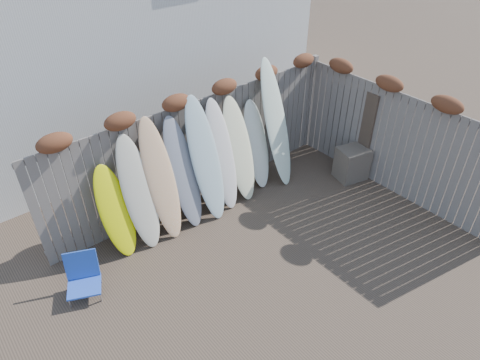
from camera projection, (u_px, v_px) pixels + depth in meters
ground at (287, 263)px, 6.95m from camera, size 80.00×80.00×0.00m
back_fence at (201, 141)px, 7.78m from camera, size 6.05×0.28×2.24m
right_fence at (396, 137)px, 7.98m from camera, size 0.28×4.40×2.24m
beach_chair at (83, 276)px, 6.35m from camera, size 0.65×0.66×0.64m
wooden_crate at (352, 163)px, 8.70m from camera, size 0.69×0.62×0.68m
lattice_panel at (350, 126)px, 8.83m from camera, size 0.24×1.19×1.79m
surfboard_0 at (116, 212)px, 6.78m from camera, size 0.52×0.58×1.57m
surfboard_1 at (139, 193)px, 6.88m from camera, size 0.55×0.72×1.93m
surfboard_2 at (161, 180)px, 7.04m from camera, size 0.53×0.76×2.09m
surfboard_3 at (183, 173)px, 7.29m from camera, size 0.51×0.71×1.97m
surfboard_4 at (206, 160)px, 7.41m from camera, size 0.55×0.78×2.21m
surfboard_5 at (222, 155)px, 7.70m from camera, size 0.54×0.76×2.03m
surfboard_6 at (239, 150)px, 7.91m from camera, size 0.55×0.70×1.96m
surfboard_7 at (256, 145)px, 8.28m from camera, size 0.54×0.67×1.73m
surfboard_8 at (276, 124)px, 8.20m from camera, size 0.54×0.87×2.45m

